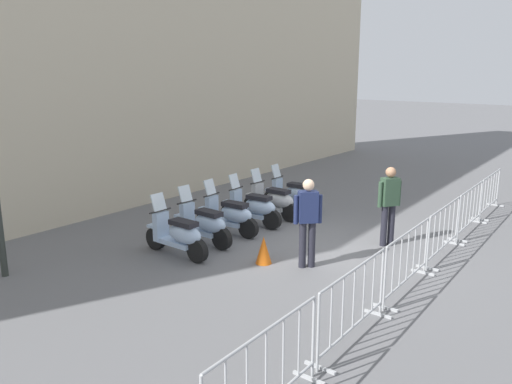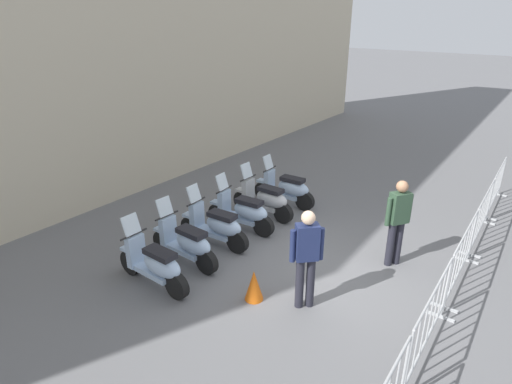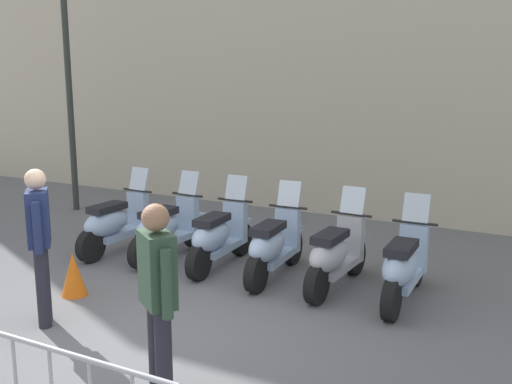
% 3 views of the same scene
% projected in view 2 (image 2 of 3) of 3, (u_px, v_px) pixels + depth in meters
% --- Properties ---
extents(ground_plane, '(120.00, 120.00, 0.00)m').
position_uv_depth(ground_plane, '(328.00, 272.00, 7.90)').
color(ground_plane, slate).
extents(motorcycle_0, '(0.63, 1.72, 1.24)m').
position_uv_depth(motorcycle_0, '(155.00, 264.00, 7.31)').
color(motorcycle_0, black).
rests_on(motorcycle_0, ground).
extents(motorcycle_1, '(0.61, 1.72, 1.24)m').
position_uv_depth(motorcycle_1, '(186.00, 243.00, 8.02)').
color(motorcycle_1, black).
rests_on(motorcycle_1, ground).
extents(motorcycle_2, '(0.71, 1.71, 1.24)m').
position_uv_depth(motorcycle_2, '(216.00, 226.00, 8.69)').
color(motorcycle_2, black).
rests_on(motorcycle_2, ground).
extents(motorcycle_3, '(0.73, 1.70, 1.24)m').
position_uv_depth(motorcycle_3, '(243.00, 212.00, 9.33)').
color(motorcycle_3, black).
rests_on(motorcycle_3, ground).
extents(motorcycle_4, '(0.63, 1.72, 1.24)m').
position_uv_depth(motorcycle_4, '(265.00, 199.00, 9.98)').
color(motorcycle_4, black).
rests_on(motorcycle_4, ground).
extents(motorcycle_5, '(0.69, 1.71, 1.24)m').
position_uv_depth(motorcycle_5, '(286.00, 189.00, 10.61)').
color(motorcycle_5, black).
rests_on(motorcycle_5, ground).
extents(barrier_segment_2, '(1.97, 0.79, 1.07)m').
position_uv_depth(barrier_segment_2, '(429.00, 322.00, 5.82)').
color(barrier_segment_2, '#B2B5B7').
rests_on(barrier_segment_2, ground).
extents(barrier_segment_3, '(1.97, 0.79, 1.07)m').
position_uv_depth(barrier_segment_3, '(461.00, 258.00, 7.39)').
color(barrier_segment_3, '#B2B5B7').
rests_on(barrier_segment_3, ground).
extents(barrier_segment_4, '(1.97, 0.79, 1.07)m').
position_uv_depth(barrier_segment_4, '(482.00, 216.00, 8.96)').
color(barrier_segment_4, '#B2B5B7').
rests_on(barrier_segment_4, ground).
extents(barrier_segment_5, '(1.97, 0.79, 1.07)m').
position_uv_depth(barrier_segment_5, '(497.00, 187.00, 10.53)').
color(barrier_segment_5, '#B2B5B7').
rests_on(barrier_segment_5, ground).
extents(officer_near_row_end, '(0.47, 0.39, 1.73)m').
position_uv_depth(officer_near_row_end, '(306.00, 254.00, 6.61)').
color(officer_near_row_end, '#23232D').
rests_on(officer_near_row_end, ground).
extents(officer_mid_plaza, '(0.51, 0.35, 1.73)m').
position_uv_depth(officer_mid_plaza, '(398.00, 218.00, 7.81)').
color(officer_mid_plaza, '#23232D').
rests_on(officer_mid_plaza, ground).
extents(traffic_cone, '(0.32, 0.32, 0.55)m').
position_uv_depth(traffic_cone, '(254.00, 285.00, 7.04)').
color(traffic_cone, orange).
rests_on(traffic_cone, ground).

